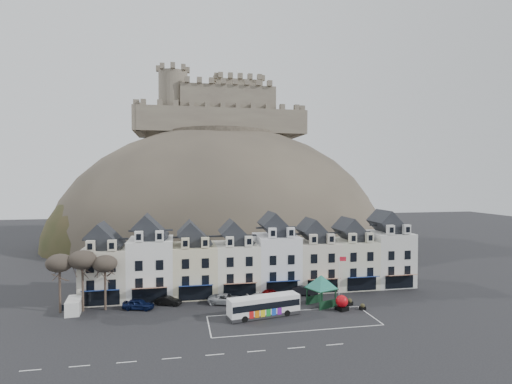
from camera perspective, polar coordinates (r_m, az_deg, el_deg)
ground at (r=53.77m, az=3.50°, el=-18.44°), size 300.00×300.00×0.00m
coach_bay_markings at (r=55.41m, az=5.26°, el=-17.81°), size 22.00×7.50×0.01m
townhouse_terrace at (r=67.36m, az=0.17°, el=-9.55°), size 54.40×9.35×11.80m
castle_hill at (r=120.01m, az=-4.27°, el=-6.98°), size 100.00×76.00×68.00m
castle at (r=127.24m, az=-5.04°, el=11.65°), size 50.20×22.20×22.00m
tree_left_far at (r=62.61m, az=-26.27°, el=-9.14°), size 3.61×3.61×8.24m
tree_left_mid at (r=61.83m, az=-23.56°, el=-8.92°), size 3.78×3.78×8.64m
tree_left_near at (r=61.39m, az=-20.78°, el=-9.62°), size 3.43×3.43×7.84m
bus at (r=56.14m, az=1.13°, el=-15.87°), size 10.20×4.24×2.81m
bus_shelter at (r=60.73m, az=9.30°, el=-12.57°), size 6.69×6.69×4.55m
red_buoy at (r=59.98m, az=12.16°, el=-15.18°), size 1.89×1.89×2.16m
flagpole at (r=61.62m, az=11.87°, el=-11.72°), size 1.05×0.28×7.38m
white_van at (r=63.16m, az=-24.56°, el=-14.55°), size 2.30×4.46×1.96m
planter_west at (r=62.54m, az=13.21°, el=-15.04°), size 1.18×0.92×1.06m
planter_east at (r=61.06m, az=14.98°, el=-15.55°), size 0.91×0.63×0.90m
car_navy at (r=61.52m, az=-16.46°, el=-15.12°), size 4.74×2.94×1.51m
car_black at (r=62.43m, az=-12.43°, el=-14.95°), size 4.06×2.62×1.26m
car_silver at (r=61.68m, az=-4.30°, el=-15.01°), size 5.77×4.11×1.48m
car_white at (r=62.43m, az=0.82°, el=-14.87°), size 4.74×2.37×1.32m
car_maroon at (r=64.75m, az=2.18°, el=-14.24°), size 4.28×2.91×1.35m
car_charcoal at (r=66.31m, az=6.69°, el=-13.76°), size 5.04×2.67×1.58m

